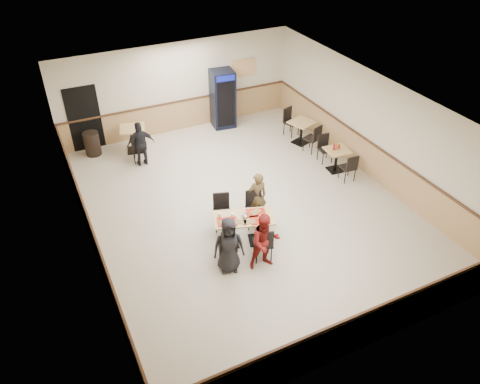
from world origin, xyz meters
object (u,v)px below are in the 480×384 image
trash_bin (92,144)px  side_table_far (301,129)px  diner_man_opposite (257,197)px  side_table_near (337,157)px  main_table (244,226)px  lone_diner (141,144)px  back_table (133,136)px  diner_woman_left (229,245)px  diner_woman_right (265,242)px  pepsi_cooler (223,99)px

trash_bin → side_table_far: bearing=-19.5°
diner_man_opposite → side_table_near: 3.37m
main_table → lone_diner: 4.71m
main_table → back_table: back_table is taller
main_table → diner_woman_left: bearing=-117.9°
diner_woman_right → pepsi_cooler: 7.10m
diner_man_opposite → side_table_far: (3.16, 2.94, -0.19)m
side_table_far → pepsi_cooler: 2.91m
main_table → diner_woman_right: bearing=-67.6°
lone_diner → side_table_far: size_ratio=1.56×
diner_woman_left → pepsi_cooler: 7.13m
lone_diner → side_table_far: (5.04, -0.95, -0.20)m
side_table_far → back_table: 5.38m
main_table → side_table_near: size_ratio=2.23×
diner_woman_right → lone_diner: diner_woman_right is taller
main_table → pepsi_cooler: pepsi_cooler is taller
diner_woman_left → lone_diner: (-0.47, 5.23, 0.00)m
main_table → diner_woman_right: (0.07, -0.93, 0.21)m
back_table → diner_woman_right: bearing=-79.0°
side_table_near → side_table_far: 1.89m
diner_woman_left → pepsi_cooler: (2.79, 6.55, 0.29)m
side_table_near → trash_bin: 7.53m
lone_diner → pepsi_cooler: 3.53m
back_table → trash_bin: back_table is taller
pepsi_cooler → back_table: bearing=-167.0°
side_table_near → back_table: 6.32m
diner_woman_left → side_table_far: diner_woman_left is taller
diner_man_opposite → pepsi_cooler: bearing=-98.1°
side_table_near → back_table: bearing=143.5°
main_table → back_table: 5.60m
diner_woman_left → lone_diner: bearing=112.4°
lone_diner → trash_bin: 1.80m
main_table → side_table_far: 5.29m
diner_man_opposite → side_table_near: size_ratio=1.97×
diner_woman_right → trash_bin: (-2.48, 6.76, -0.33)m
main_table → pepsi_cooler: 6.25m
lone_diner → side_table_far: lone_diner is taller
side_table_near → diner_man_opposite: bearing=-161.9°
diner_woman_right → back_table: bearing=108.5°
main_table → diner_man_opposite: size_ratio=1.13×
back_table → trash_bin: (-1.24, 0.35, -0.16)m
back_table → pepsi_cooler: (3.27, 0.39, 0.45)m
main_table → trash_bin: main_table is taller
diner_woman_left → lone_diner: 5.25m
diner_man_opposite → pepsi_cooler: pepsi_cooler is taller
diner_woman_left → pepsi_cooler: pepsi_cooler is taller
side_table_far → diner_woman_left: bearing=-136.8°
lone_diner → pepsi_cooler: bearing=-156.4°
back_table → trash_bin: bearing=164.2°
back_table → trash_bin: 1.29m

